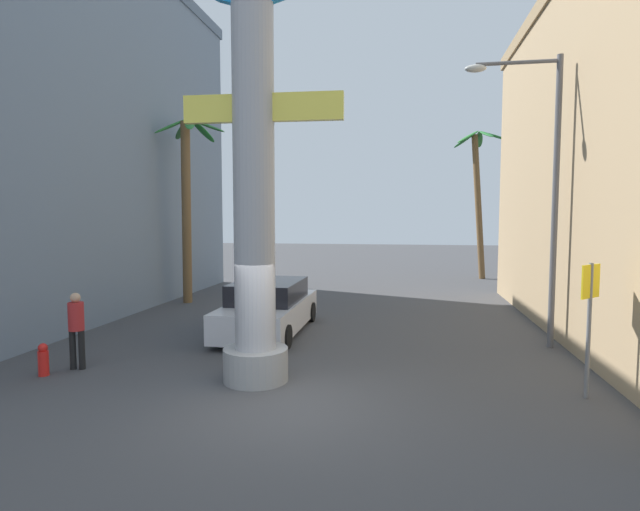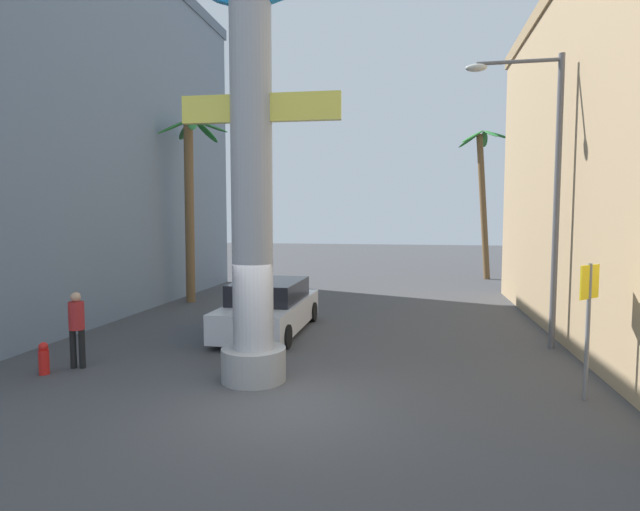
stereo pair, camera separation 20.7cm
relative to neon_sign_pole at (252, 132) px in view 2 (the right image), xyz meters
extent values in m
plane|color=#424244|center=(0.83, 8.65, -5.22)|extent=(90.76, 90.76, 0.00)
cube|color=slate|center=(-9.86, 6.33, 1.12)|extent=(6.79, 18.01, 12.67)
cylinder|color=#9E9EA3|center=(-0.01, 0.00, -0.63)|extent=(0.86, 0.86, 9.17)
cylinder|color=gray|center=(-0.01, 0.00, -4.87)|extent=(1.37, 1.37, 0.70)
cube|color=#F2E04C|center=(0.19, 0.00, 0.47)|extent=(3.32, 0.28, 0.56)
cylinder|color=#59595E|center=(6.96, 3.95, -1.41)|extent=(0.16, 0.16, 7.62)
cylinder|color=#59595E|center=(5.91, 3.95, 2.26)|extent=(2.09, 0.10, 0.10)
ellipsoid|color=beige|center=(4.87, 3.95, 2.16)|extent=(0.56, 0.28, 0.20)
cylinder|color=slate|center=(6.56, 0.07, -3.91)|extent=(0.08, 0.08, 2.61)
cube|color=yellow|center=(6.56, 0.07, -2.96)|extent=(0.47, 0.47, 0.64)
cylinder|color=black|center=(-1.88, 6.13, -4.90)|extent=(0.22, 0.64, 0.64)
cylinder|color=black|center=(0.04, 6.11, -4.90)|extent=(0.22, 0.64, 0.64)
cylinder|color=black|center=(-1.90, 2.63, -4.90)|extent=(0.22, 0.64, 0.64)
cylinder|color=black|center=(0.02, 2.62, -4.90)|extent=(0.22, 0.64, 0.64)
cube|color=silver|center=(-0.93, 4.37, -4.66)|extent=(2.05, 5.00, 0.80)
cube|color=black|center=(-0.93, 4.37, -3.96)|extent=(1.88, 2.76, 0.60)
cylinder|color=brown|center=(7.17, 19.17, -1.19)|extent=(0.92, 0.48, 8.07)
ellipsoid|color=#1F6A2D|center=(7.89, 18.95, 2.70)|extent=(1.57, 0.49, 0.59)
ellipsoid|color=#286C2D|center=(7.20, 19.67, 2.63)|extent=(0.55, 1.51, 0.79)
ellipsoid|color=#1F672D|center=(6.40, 19.25, 2.59)|extent=(1.42, 0.98, 0.92)
ellipsoid|color=#2A752D|center=(6.44, 18.46, 2.62)|extent=(1.42, 1.09, 0.83)
ellipsoid|color=#256F2D|center=(7.35, 18.14, 2.68)|extent=(0.82, 1.56, 0.64)
cylinder|color=brown|center=(-5.50, 8.78, -1.62)|extent=(0.57, 0.72, 7.22)
ellipsoid|color=#286C2D|center=(-4.58, 8.87, 1.82)|extent=(1.44, 0.38, 0.63)
ellipsoid|color=#20792D|center=(-5.07, 9.58, 1.75)|extent=(0.79, 1.39, 0.84)
ellipsoid|color=#2A602D|center=(-5.86, 9.39, 1.80)|extent=(1.27, 1.23, 0.71)
ellipsoid|color=#26702D|center=(-5.87, 8.37, 1.77)|extent=(1.26, 1.20, 0.78)
ellipsoid|color=#27722D|center=(-5.03, 8.19, 1.79)|extent=(0.88, 1.43, 0.73)
cylinder|color=#1E233F|center=(-4.43, 12.15, -4.77)|extent=(0.14, 0.14, 0.90)
cylinder|color=#1E233F|center=(-4.35, 11.96, -4.77)|extent=(0.14, 0.14, 0.90)
cylinder|color=#2659A5|center=(-4.39, 12.05, -4.02)|extent=(0.45, 0.45, 0.61)
sphere|color=tan|center=(-4.39, 12.05, -3.60)|extent=(0.22, 0.22, 0.22)
cylinder|color=black|center=(-4.16, 0.11, -4.77)|extent=(0.14, 0.14, 0.90)
cylinder|color=black|center=(-4.35, 0.06, -4.77)|extent=(0.14, 0.14, 0.90)
cylinder|color=#B22626|center=(-4.25, 0.09, -4.00)|extent=(0.41, 0.41, 0.64)
sphere|color=tan|center=(-4.25, 0.09, -3.57)|extent=(0.22, 0.22, 0.22)
cylinder|color=red|center=(-4.69, -0.46, -4.94)|extent=(0.22, 0.22, 0.55)
sphere|color=red|center=(-4.69, -0.46, -4.60)|extent=(0.20, 0.20, 0.20)
camera|label=1|loc=(3.06, -10.00, -1.75)|focal=28.00mm
camera|label=2|loc=(3.27, -9.97, -1.75)|focal=28.00mm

